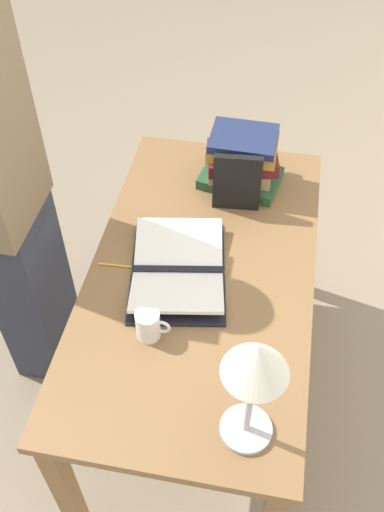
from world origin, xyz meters
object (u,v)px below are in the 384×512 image
reading_lamp (255,369)px  open_book (178,269)px  book_standing_upright (237,183)px  person_reader (6,206)px  coffee_mug (149,325)px  book_stack_tall (242,160)px  pencil (122,266)px

reading_lamp → open_book: bearing=-150.7°
book_standing_upright → reading_lamp: reading_lamp is taller
person_reader → reading_lamp: bearing=-123.6°
book_standing_upright → coffee_mug: bearing=-20.9°
reading_lamp → person_reader: (-0.60, -0.91, -0.20)m
book_standing_upright → person_reader: (0.27, -0.76, 0.00)m
open_book → book_stack_tall: size_ratio=1.50×
open_book → reading_lamp: bearing=19.7°
pencil → book_standing_upright: bearing=137.3°
reading_lamp → person_reader: 1.11m
pencil → person_reader: (-0.10, -0.43, 0.12)m
book_stack_tall → pencil: bearing=-33.6°
reading_lamp → person_reader: person_reader is taller
open_book → book_stack_tall: (-0.50, 0.15, 0.09)m
reading_lamp → coffee_mug: reading_lamp is taller
book_stack_tall → book_standing_upright: 0.14m
open_book → book_stack_tall: book_stack_tall is taller
open_book → coffee_mug: (0.26, -0.04, 0.03)m
book_stack_tall → reading_lamp: (1.01, 0.14, 0.21)m
book_stack_tall → book_standing_upright: (0.14, -0.00, 0.01)m
pencil → coffee_mug: bearing=31.7°
book_standing_upright → reading_lamp: size_ratio=0.57×
coffee_mug → person_reader: person_reader is taller
book_standing_upright → coffee_mug: 0.65m
book_standing_upright → coffee_mug: book_standing_upright is taller
reading_lamp → pencil: 0.76m
person_reader → pencil: bearing=-102.8°
open_book → pencil: bearing=-96.3°
pencil → person_reader: size_ratio=0.09×
coffee_mug → pencil: bearing=-148.3°
book_stack_tall → person_reader: bearing=-61.7°
book_stack_tall → coffee_mug: bearing=-13.5°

